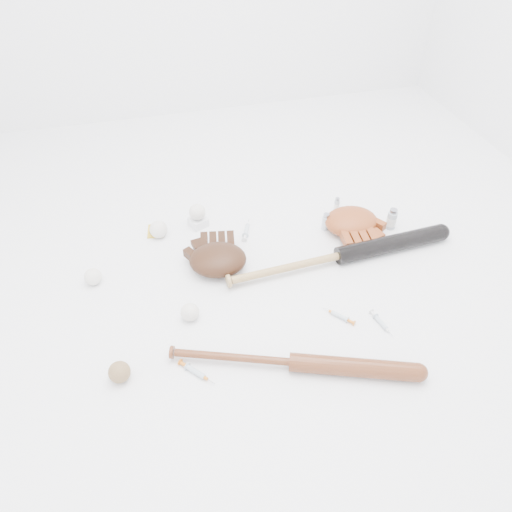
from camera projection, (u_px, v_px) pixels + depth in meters
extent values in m
plane|color=white|center=(260.00, 275.00, 1.96)|extent=(3.00, 3.00, 0.00)
cube|color=gold|center=(156.00, 231.00, 2.16)|extent=(0.08, 0.10, 0.01)
cube|color=white|center=(198.00, 222.00, 2.18)|extent=(0.09, 0.09, 0.04)
sphere|color=silver|center=(197.00, 212.00, 2.14)|extent=(0.07, 0.07, 0.07)
sphere|color=silver|center=(93.00, 277.00, 1.90)|extent=(0.07, 0.07, 0.07)
sphere|color=silver|center=(158.00, 229.00, 2.11)|extent=(0.08, 0.08, 0.08)
sphere|color=silver|center=(190.00, 312.00, 1.77)|extent=(0.07, 0.07, 0.07)
sphere|color=olive|center=(119.00, 372.00, 1.57)|extent=(0.07, 0.07, 0.07)
cylinder|color=#AFB9C0|center=(329.00, 220.00, 2.17)|extent=(0.02, 0.02, 0.06)
cylinder|color=#AFB9C0|center=(337.00, 204.00, 2.26)|extent=(0.02, 0.02, 0.06)
cylinder|color=#AFB9C0|center=(326.00, 221.00, 2.15)|extent=(0.03, 0.03, 0.08)
cylinder|color=#AFB9C0|center=(392.00, 219.00, 2.15)|extent=(0.04, 0.04, 0.10)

